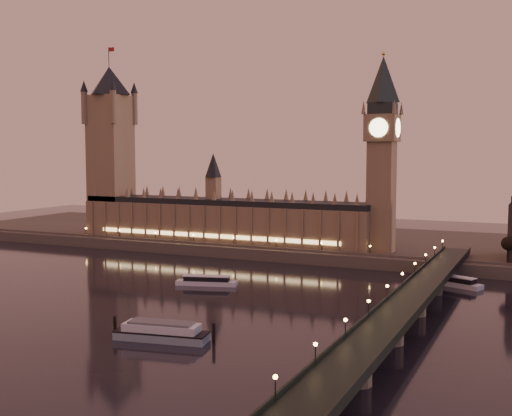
{
  "coord_description": "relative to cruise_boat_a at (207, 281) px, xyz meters",
  "views": [
    {
      "loc": [
        134.69,
        -210.83,
        58.64
      ],
      "look_at": [
        21.31,
        35.0,
        34.94
      ],
      "focal_mm": 45.0,
      "sensor_mm": 36.0,
      "label": 1
    }
  ],
  "objects": [
    {
      "name": "ground",
      "position": [
        1.82,
        -33.14,
        -1.9
      ],
      "size": [
        700.0,
        700.0,
        0.0
      ],
      "primitive_type": "plane",
      "color": "black",
      "rests_on": "ground"
    },
    {
      "name": "far_embankment",
      "position": [
        31.82,
        131.86,
        1.1
      ],
      "size": [
        560.0,
        130.0,
        6.0
      ],
      "primitive_type": "cube",
      "color": "#423D35",
      "rests_on": "ground"
    },
    {
      "name": "palace_of_westminster",
      "position": [
        -38.3,
        87.85,
        19.8
      ],
      "size": [
        180.0,
        26.62,
        52.0
      ],
      "color": "brown",
      "rests_on": "ground"
    },
    {
      "name": "victoria_tower",
      "position": [
        -118.18,
        87.86,
        63.88
      ],
      "size": [
        31.68,
        31.68,
        118.0
      ],
      "color": "brown",
      "rests_on": "ground"
    },
    {
      "name": "big_ben",
      "position": [
        55.81,
        87.85,
        62.05
      ],
      "size": [
        17.68,
        17.68,
        104.0
      ],
      "color": "brown",
      "rests_on": "ground"
    },
    {
      "name": "westminster_bridge",
      "position": [
        93.43,
        -33.14,
        3.61
      ],
      "size": [
        13.2,
        260.0,
        15.3
      ],
      "color": "black",
      "rests_on": "ground"
    },
    {
      "name": "bare_tree_0",
      "position": [
        120.03,
        75.86,
        14.22
      ],
      "size": [
        6.66,
        6.66,
        13.54
      ],
      "color": "black",
      "rests_on": "ground"
    },
    {
      "name": "cruise_boat_a",
      "position": [
        0.0,
        0.0,
        0.0
      ],
      "size": [
        27.57,
        13.11,
        4.32
      ],
      "rotation": [
        0.0,
        0.0,
        0.28
      ],
      "color": "silver",
      "rests_on": "ground"
    },
    {
      "name": "cruise_boat_b",
      "position": [
        99.58,
        43.78,
        0.11
      ],
      "size": [
        25.22,
        15.13,
        4.56
      ],
      "rotation": [
        0.0,
        0.0,
        -0.39
      ],
      "color": "silver",
      "rests_on": "ground"
    },
    {
      "name": "moored_barge",
      "position": [
        27.63,
        -78.4,
        0.75
      ],
      "size": [
        33.82,
        13.37,
        6.29
      ],
      "rotation": [
        0.0,
        0.0,
        0.18
      ],
      "color": "#7C949F",
      "rests_on": "ground"
    }
  ]
}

